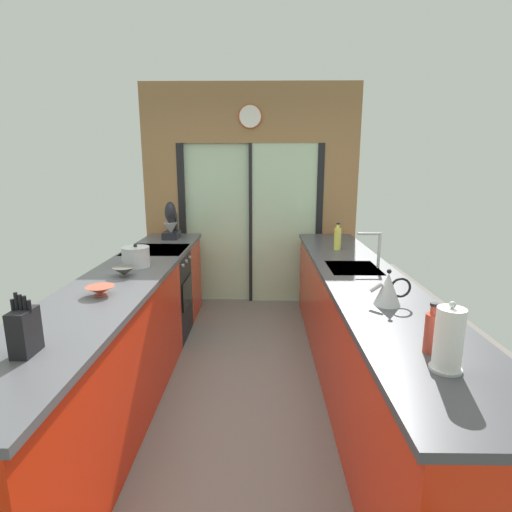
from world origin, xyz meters
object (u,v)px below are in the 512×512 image
object	(u,v)px
knife_block	(25,331)
soap_bottle_near	(431,332)
mixing_bowl_near	(100,290)
paper_towel_roll	(449,340)
mixing_bowl_far	(124,271)
stock_pot	(136,257)
stand_mixer	(171,224)
oven_range	(159,294)
kettle	(388,289)
soap_bottle_far	(337,238)

from	to	relation	value
knife_block	soap_bottle_near	world-z (taller)	knife_block
mixing_bowl_near	soap_bottle_near	size ratio (longest dim) A/B	0.78
knife_block	paper_towel_roll	world-z (taller)	paper_towel_roll
mixing_bowl_far	stock_pot	xyz separation A→B (m)	(-0.00, 0.30, 0.04)
mixing_bowl_far	knife_block	distance (m)	1.27
stand_mixer	soap_bottle_near	bearing A→B (deg)	-57.82
mixing_bowl_far	paper_towel_roll	size ratio (longest dim) A/B	0.58
oven_range	soap_bottle_near	world-z (taller)	soap_bottle_near
oven_range	paper_towel_roll	bearing A→B (deg)	-52.76
mixing_bowl_far	soap_bottle_near	size ratio (longest dim) A/B	0.73
oven_range	mixing_bowl_near	bearing A→B (deg)	-89.26
stand_mixer	kettle	bearing A→B (deg)	-51.11
stand_mixer	stock_pot	world-z (taller)	stand_mixer
knife_block	soap_bottle_near	size ratio (longest dim) A/B	1.23
paper_towel_roll	knife_block	bearing A→B (deg)	176.31
stand_mixer	soap_bottle_far	xyz separation A→B (m)	(1.78, -0.60, -0.05)
stand_mixer	kettle	distance (m)	2.84
paper_towel_roll	kettle	bearing A→B (deg)	89.82
mixing_bowl_far	paper_towel_roll	distance (m)	2.25
mixing_bowl_near	soap_bottle_near	world-z (taller)	soap_bottle_near
oven_range	soap_bottle_far	bearing A→B (deg)	0.73
stock_pot	soap_bottle_near	world-z (taller)	soap_bottle_near
mixing_bowl_near	stand_mixer	world-z (taller)	stand_mixer
knife_block	mixing_bowl_near	bearing A→B (deg)	90.00
mixing_bowl_far	kettle	world-z (taller)	kettle
stand_mixer	paper_towel_roll	xyz separation A→B (m)	(1.78, -2.99, -0.03)
soap_bottle_far	stock_pot	bearing A→B (deg)	-158.20
stock_pot	soap_bottle_far	bearing A→B (deg)	21.80
knife_block	stock_pot	bearing A→B (deg)	90.00
oven_range	stand_mixer	world-z (taller)	stand_mixer
stock_pot	oven_range	bearing A→B (deg)	91.53
mixing_bowl_near	kettle	size ratio (longest dim) A/B	0.73
knife_block	stand_mixer	bearing A→B (deg)	90.00
stand_mixer	soap_bottle_near	xyz separation A→B (m)	(1.78, -2.83, -0.06)
stand_mixer	paper_towel_roll	distance (m)	3.48
soap_bottle_near	soap_bottle_far	distance (m)	2.23
mixing_bowl_far	soap_bottle_far	distance (m)	2.05
paper_towel_roll	soap_bottle_far	bearing A→B (deg)	90.00
stock_pot	kettle	bearing A→B (deg)	-26.80
oven_range	soap_bottle_far	world-z (taller)	soap_bottle_far
kettle	mixing_bowl_far	bearing A→B (deg)	161.29
oven_range	mixing_bowl_far	xyz separation A→B (m)	(0.02, -0.99, 0.50)
mixing_bowl_near	paper_towel_roll	xyz separation A→B (m)	(1.78, -0.93, 0.10)
mixing_bowl_near	paper_towel_roll	bearing A→B (deg)	-27.57
knife_block	stand_mixer	xyz separation A→B (m)	(0.00, 2.87, 0.05)
stand_mixer	soap_bottle_far	bearing A→B (deg)	-18.56
oven_range	kettle	size ratio (longest dim) A/B	3.73
stand_mixer	stock_pot	xyz separation A→B (m)	(-0.00, -1.31, -0.08)
stock_pot	kettle	size ratio (longest dim) A/B	0.91
stock_pot	paper_towel_roll	size ratio (longest dim) A/B	0.77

